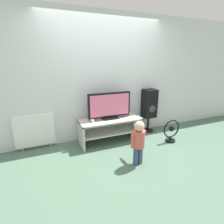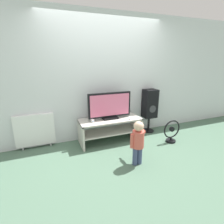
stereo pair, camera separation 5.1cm
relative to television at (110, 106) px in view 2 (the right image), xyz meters
The scene contains 10 objects.
ground_plane 0.82m from the television, 90.00° to the right, with size 16.00×16.00×0.00m, color #4C6B56.
wall_back 0.62m from the television, 90.00° to the left, with size 10.00×0.06×2.60m.
tv_stand 0.44m from the television, 90.00° to the right, with size 1.28×0.51×0.50m.
television is the anchor object (origin of this frame).
game_console 0.46m from the television, behind, with size 0.05×0.19×0.05m.
remote_primary 0.49m from the television, 22.88° to the right, with size 0.09×0.13×0.03m.
child 1.04m from the television, 83.51° to the right, with size 0.29×0.44×0.76m.
speaker_tower 1.06m from the television, ahead, with size 0.30×0.27×1.02m.
floor_fan 1.41m from the television, 24.40° to the right, with size 0.39×0.20×0.48m.
radiator 1.53m from the television, behind, with size 0.73×0.08×0.68m.
Camera 2 is at (-1.22, -2.93, 1.69)m, focal length 28.00 mm.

